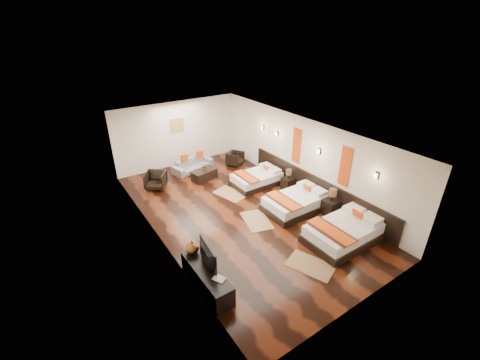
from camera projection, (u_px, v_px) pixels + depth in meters
floor at (239, 212)px, 10.69m from camera, size 5.50×9.50×0.01m
ceiling at (239, 132)px, 9.41m from camera, size 5.50×9.50×0.01m
back_wall at (178, 134)px, 13.57m from camera, size 5.50×0.01×2.80m
left_wall at (156, 199)px, 8.69m from camera, size 0.01×9.50×2.80m
right_wall at (302, 156)px, 11.41m from camera, size 0.01×9.50×2.80m
headboard_panel at (315, 188)px, 11.24m from camera, size 0.08×6.60×0.90m
bed_near at (344, 232)px, 9.19m from camera, size 2.24×1.41×0.86m
bed_mid at (296, 202)px, 10.70m from camera, size 2.13×1.34×0.81m
bed_far at (257, 179)px, 12.34m from camera, size 1.90×1.20×0.73m
nightstand_a at (331, 205)px, 10.42m from camera, size 0.47×0.47×0.94m
nightstand_b at (288, 182)px, 11.99m from camera, size 0.41×0.41×0.81m
jute_mat_near at (310, 265)px, 8.35m from camera, size 1.14×1.39×0.01m
jute_mat_mid at (256, 220)px, 10.22m from camera, size 1.03×1.35×0.01m
jute_mat_far at (230, 194)px, 11.77m from camera, size 1.03×1.35×0.01m
tv_console at (207, 278)px, 7.58m from camera, size 0.50×1.80×0.55m
tv at (204, 255)px, 7.47m from camera, size 0.25×0.99×0.56m
book at (217, 282)px, 7.08m from camera, size 0.31×0.34×0.03m
figurine at (192, 247)px, 7.91m from camera, size 0.41×0.41×0.36m
sofa at (193, 165)px, 13.50m from camera, size 1.89×1.09×0.52m
armchair_left at (156, 180)px, 12.03m from camera, size 1.02×1.02×0.67m
armchair_right at (235, 159)px, 13.98m from camera, size 0.89×0.90×0.60m
coffee_table at (204, 175)px, 12.75m from camera, size 1.08×0.68×0.40m
table_plant at (205, 167)px, 12.67m from camera, size 0.28×0.26×0.26m
orange_panel_a at (345, 167)px, 9.86m from camera, size 0.04×0.40×1.30m
orange_panel_b at (297, 146)px, 11.49m from camera, size 0.04×0.40×1.30m
sconce_near at (376, 175)px, 8.97m from camera, size 0.07×0.12×0.18m
sconce_mid at (319, 151)px, 10.60m from camera, size 0.07×0.12×0.18m
sconce_far at (277, 134)px, 12.22m from camera, size 0.07×0.12×0.18m
sconce_lounge at (263, 128)px, 12.89m from camera, size 0.07×0.12×0.18m
gold_artwork at (177, 125)px, 13.37m from camera, size 0.60×0.04×0.60m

